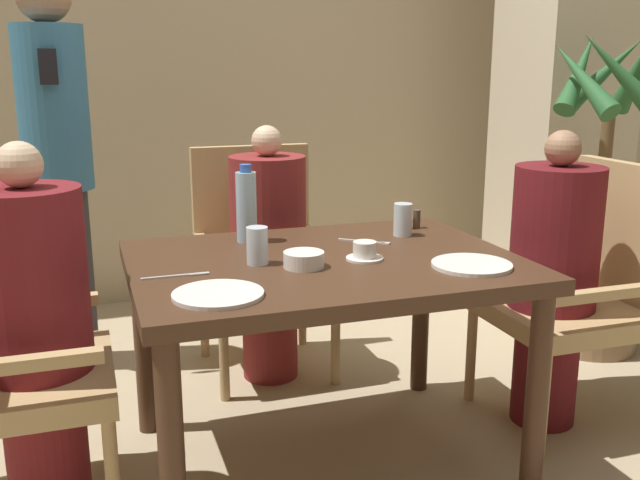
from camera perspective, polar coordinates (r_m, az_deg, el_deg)
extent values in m
plane|color=tan|center=(2.60, 0.34, -17.02)|extent=(16.00, 16.00, 0.00)
cube|color=tan|center=(4.18, -8.87, 14.54)|extent=(8.00, 0.06, 2.80)
cube|color=beige|center=(4.21, 19.05, 13.29)|extent=(0.57, 0.57, 2.70)
cube|color=#422819|center=(2.32, 0.36, -2.05)|extent=(1.24, 0.92, 0.05)
cylinder|color=#422819|center=(1.99, -11.78, -16.59)|extent=(0.07, 0.07, 0.67)
cylinder|color=#422819|center=(2.36, 16.95, -11.78)|extent=(0.07, 0.07, 0.67)
cylinder|color=#422819|center=(2.71, -13.91, -8.20)|extent=(0.07, 0.07, 0.67)
cylinder|color=#422819|center=(2.99, 8.07, -5.78)|extent=(0.07, 0.07, 0.67)
cube|color=tan|center=(2.31, -22.96, -10.43)|extent=(0.54, 0.54, 0.07)
cube|color=tan|center=(2.49, -22.92, -4.87)|extent=(0.49, 0.04, 0.04)
cube|color=tan|center=(2.02, -23.85, -9.22)|extent=(0.49, 0.04, 0.04)
cylinder|color=tan|center=(2.61, -16.76, -12.62)|extent=(0.04, 0.04, 0.39)
cylinder|color=maroon|center=(2.39, -21.03, -14.66)|extent=(0.24, 0.24, 0.46)
cylinder|color=maroon|center=(2.20, -22.15, -3.06)|extent=(0.32, 0.32, 0.54)
sphere|color=beige|center=(2.14, -22.96, 5.58)|extent=(0.13, 0.13, 0.13)
cube|color=tan|center=(3.13, -4.36, -3.08)|extent=(0.54, 0.54, 0.07)
cube|color=tan|center=(3.29, -5.53, 3.04)|extent=(0.54, 0.05, 0.52)
cube|color=tan|center=(3.15, -0.01, 0.02)|extent=(0.04, 0.49, 0.04)
cube|color=tan|center=(3.04, -8.98, -0.69)|extent=(0.04, 0.49, 0.04)
cylinder|color=tan|center=(3.05, 1.26, -8.07)|extent=(0.04, 0.04, 0.39)
cylinder|color=tan|center=(2.94, -7.69, -9.11)|extent=(0.04, 0.04, 0.39)
cylinder|color=tan|center=(3.48, -1.43, -5.29)|extent=(0.04, 0.04, 0.39)
cylinder|color=tan|center=(3.38, -9.27, -6.06)|extent=(0.04, 0.04, 0.39)
cylinder|color=maroon|center=(3.13, -4.02, -6.82)|extent=(0.24, 0.24, 0.46)
cylinder|color=maroon|center=(3.00, -4.18, 1.89)|extent=(0.32, 0.32, 0.51)
sphere|color=beige|center=(2.95, -4.28, 7.93)|extent=(0.13, 0.13, 0.13)
cube|color=tan|center=(2.84, 18.86, -5.53)|extent=(0.54, 0.54, 0.07)
cube|color=tan|center=(2.92, 23.21, 0.61)|extent=(0.05, 0.54, 0.52)
cube|color=tan|center=(2.62, 22.41, -3.94)|extent=(0.49, 0.04, 0.04)
cube|color=tan|center=(2.99, 16.22, -1.29)|extent=(0.49, 0.04, 0.04)
cylinder|color=tan|center=(2.62, 17.40, -12.59)|extent=(0.04, 0.04, 0.39)
cylinder|color=tan|center=(2.98, 11.99, -8.93)|extent=(0.04, 0.04, 0.39)
cylinder|color=tan|center=(3.24, 19.39, -7.57)|extent=(0.04, 0.04, 0.39)
cylinder|color=#5B1419|center=(2.88, 17.59, -9.38)|extent=(0.24, 0.24, 0.46)
cylinder|color=#5B1419|center=(2.73, 18.34, 0.18)|extent=(0.32, 0.32, 0.52)
sphere|color=#997051|center=(2.68, 18.86, 6.97)|extent=(0.13, 0.13, 0.13)
cylinder|color=#2D2D33|center=(3.40, -19.51, -2.88)|extent=(0.22, 0.22, 0.81)
cylinder|color=teal|center=(3.27, -20.57, 9.82)|extent=(0.29, 0.29, 0.69)
cube|color=black|center=(3.09, -20.93, 12.82)|extent=(0.07, 0.01, 0.14)
cylinder|color=#896B4C|center=(3.72, 20.78, -5.69)|extent=(0.44, 0.44, 0.30)
cylinder|color=brown|center=(3.58, 21.55, 2.95)|extent=(0.06, 0.06, 0.84)
cone|color=#285B2D|center=(3.60, 24.16, 12.52)|extent=(0.14, 0.35, 0.43)
cone|color=#285B2D|center=(3.68, 21.78, 12.29)|extent=(0.40, 0.27, 0.39)
cone|color=#285B2D|center=(3.57, 20.04, 12.57)|extent=(0.37, 0.29, 0.41)
cone|color=#285B2D|center=(3.40, 20.27, 12.07)|extent=(0.14, 0.43, 0.36)
cone|color=#285B2D|center=(3.37, 22.91, 12.18)|extent=(0.39, 0.28, 0.39)
cylinder|color=white|center=(2.27, 12.04, -1.95)|extent=(0.25, 0.25, 0.01)
cylinder|color=white|center=(1.95, -8.17, -4.33)|extent=(0.25, 0.25, 0.01)
cylinder|color=white|center=(2.30, 3.59, -1.47)|extent=(0.12, 0.12, 0.01)
cylinder|color=white|center=(2.29, 3.60, -0.76)|extent=(0.08, 0.08, 0.05)
cylinder|color=white|center=(2.21, -1.30, -1.58)|extent=(0.13, 0.13, 0.05)
cylinder|color=#A3C6DB|center=(2.52, -5.91, 2.63)|extent=(0.07, 0.07, 0.25)
cylinder|color=#3359B2|center=(2.50, -5.99, 5.73)|extent=(0.04, 0.04, 0.03)
cylinder|color=silver|center=(2.24, -5.03, -0.47)|extent=(0.07, 0.07, 0.12)
cylinder|color=silver|center=(2.63, 6.64, 1.63)|extent=(0.07, 0.07, 0.12)
cylinder|color=white|center=(2.75, 7.02, 1.66)|extent=(0.03, 0.03, 0.07)
cylinder|color=#4C3D2D|center=(2.76, 7.75, 1.68)|extent=(0.03, 0.03, 0.07)
cube|color=silver|center=(2.53, 3.33, -0.09)|extent=(0.14, 0.12, 0.00)
cube|color=silver|center=(2.51, 5.19, -0.26)|extent=(0.04, 0.04, 0.00)
cube|color=silver|center=(2.15, -11.89, -2.87)|extent=(0.17, 0.01, 0.00)
cube|color=silver|center=(2.17, -9.64, -2.67)|extent=(0.06, 0.02, 0.00)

